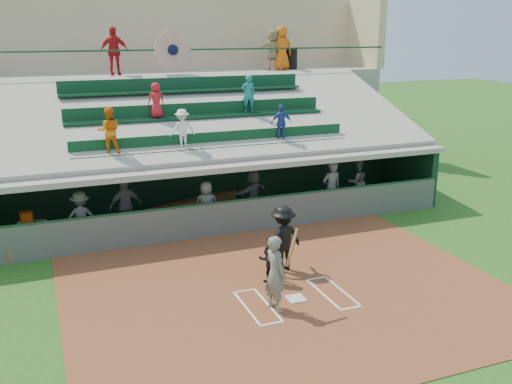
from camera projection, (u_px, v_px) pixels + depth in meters
name	position (u px, v px, depth m)	size (l,w,h in m)	color
ground	(296.00, 300.00, 14.04)	(100.00, 100.00, 0.00)	#214F16
dirt_slab	(288.00, 291.00, 14.49)	(11.00, 9.00, 0.02)	brown
home_plate	(296.00, 299.00, 14.03)	(0.43, 0.43, 0.03)	silver
batters_box_chalk	(296.00, 299.00, 14.04)	(2.65, 1.85, 0.01)	white
dugout_floor	(214.00, 218.00, 20.07)	(16.00, 3.50, 0.04)	gray
concourse_slab	(168.00, 125.00, 25.48)	(20.00, 3.00, 4.60)	gray
grandstand	(184.00, 137.00, 22.82)	(20.40, 10.40, 7.80)	#535853
batter_at_plate	(275.00, 273.00, 13.28)	(0.91, 0.80, 1.95)	#595B56
catcher	(270.00, 259.00, 14.85)	(0.61, 0.47, 1.25)	black
home_umpire	(283.00, 238.00, 15.51)	(1.18, 0.68, 1.83)	black
dugout_bench	(197.00, 204.00, 20.93)	(14.00, 0.42, 0.42)	#8E5D33
white_table	(31.00, 234.00, 17.37)	(0.82, 0.62, 0.72)	white
water_cooler	(27.00, 218.00, 17.13)	(0.37, 0.37, 0.37)	#C3470B
dugout_player_a	(81.00, 217.00, 17.56)	(1.04, 0.60, 1.61)	#50524E
dugout_player_b	(126.00, 206.00, 18.37)	(1.05, 0.44, 1.79)	#585B56
dugout_player_c	(207.00, 205.00, 18.70)	(0.79, 0.51, 1.62)	#5B5D58
dugout_player_d	(253.00, 193.00, 20.06)	(1.54, 0.49, 1.66)	#575954
dugout_player_e	(331.00, 188.00, 20.10)	(0.71, 0.46, 1.94)	#52534F
dugout_player_f	(357.00, 182.00, 21.45)	(0.82, 0.64, 1.68)	#5C5F5A
trash_bin	(290.00, 59.00, 26.52)	(0.63, 0.63, 0.94)	black
concourse_staff_a	(115.00, 51.00, 22.89)	(1.13, 0.47, 1.92)	red
concourse_staff_b	(282.00, 48.00, 25.83)	(0.96, 0.63, 1.97)	#DE590D
concourse_staff_c	(273.00, 50.00, 25.82)	(1.69, 0.54, 1.82)	tan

